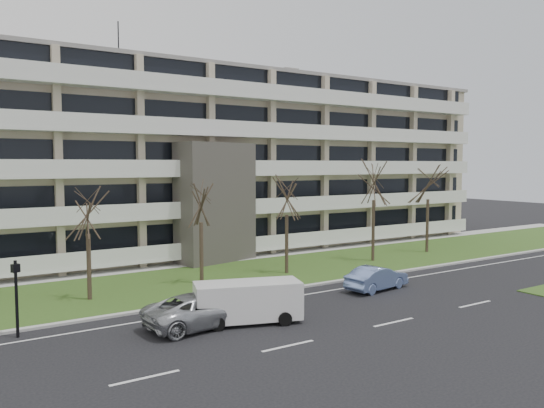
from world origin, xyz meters
TOP-DOWN VIEW (x-y plane):
  - ground at (0.00, 0.00)m, footprint 160.00×160.00m
  - grass_verge at (0.00, 13.00)m, footprint 90.00×10.00m
  - curb at (0.00, 8.00)m, footprint 90.00×0.35m
  - sidewalk at (0.00, 18.50)m, footprint 90.00×2.00m
  - lane_edge_line at (0.00, 6.50)m, footprint 90.00×0.12m
  - apartment_building at (-0.01, 25.32)m, footprint 60.50×15.10m
  - silver_pickup at (-7.75, 4.32)m, footprint 5.61×2.88m
  - blue_sedan at (3.90, 5.20)m, footprint 4.45×2.09m
  - white_van at (-5.71, 3.65)m, footprint 5.25×3.27m
  - pedestrian_signal at (-15.13, 7.15)m, footprint 0.38×0.35m
  - tree_2 at (-10.98, 11.83)m, footprint 3.25×3.25m
  - tree_3 at (-4.18, 12.11)m, footprint 3.42×3.42m
  - tree_4 at (2.01, 11.88)m, footprint 3.57×3.57m
  - tree_5 at (10.17, 12.15)m, footprint 4.18×4.18m
  - tree_6 at (16.81, 12.68)m, footprint 4.00×4.00m

SIDE VIEW (x-z plane):
  - ground at x=0.00m, z-range 0.00..0.00m
  - lane_edge_line at x=0.00m, z-range 0.00..0.01m
  - grass_verge at x=0.00m, z-range 0.00..0.06m
  - sidewalk at x=0.00m, z-range 0.00..0.08m
  - curb at x=0.00m, z-range 0.00..0.12m
  - blue_sedan at x=3.90m, z-range 0.00..1.41m
  - silver_pickup at x=-7.75m, z-range 0.00..1.52m
  - white_van at x=-5.71m, z-range 0.19..2.10m
  - pedestrian_signal at x=-15.13m, z-range 0.46..3.78m
  - tree_2 at x=-10.98m, z-range 1.80..8.29m
  - tree_3 at x=-4.18m, z-range 1.90..8.74m
  - tree_4 at x=2.01m, z-range 1.98..9.12m
  - tree_6 at x=16.81m, z-range 2.22..10.21m
  - tree_5 at x=10.17m, z-range 2.32..10.68m
  - apartment_building at x=-0.01m, z-range -1.76..16.99m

